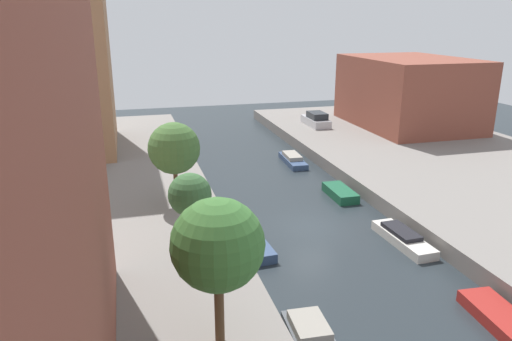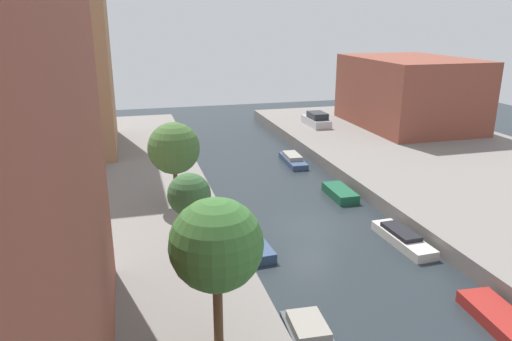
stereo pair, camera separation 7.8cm
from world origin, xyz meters
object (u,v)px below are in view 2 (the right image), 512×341
(parked_car, at_px, (316,120))
(street_tree_3, at_px, (174,148))
(moored_boat_right_1, at_px, (505,323))
(moored_boat_right_3, at_px, (340,193))
(apartment_tower_far, at_px, (43,35))
(moored_boat_right_4, at_px, (293,160))
(street_tree_2, at_px, (189,196))
(moored_boat_left_2, at_px, (251,243))
(street_tree_1, at_px, (216,245))
(moored_boat_left_1, at_px, (310,337))
(moored_boat_right_2, at_px, (403,238))
(low_block_right, at_px, (409,92))

(parked_car, bearing_deg, street_tree_3, -131.56)
(moored_boat_right_1, height_order, moored_boat_right_3, moored_boat_right_3)
(apartment_tower_far, height_order, moored_boat_right_4, apartment_tower_far)
(street_tree_2, bearing_deg, moored_boat_right_3, 33.93)
(moored_boat_left_2, distance_m, moored_boat_right_4, 16.02)
(street_tree_3, bearing_deg, street_tree_1, -90.00)
(street_tree_2, relative_size, moored_boat_right_3, 1.21)
(street_tree_2, distance_m, moored_boat_left_2, 5.29)
(moored_boat_left_1, xyz_separation_m, moored_boat_right_3, (7.73, 14.28, -0.09))
(moored_boat_right_2, bearing_deg, street_tree_3, 150.30)
(street_tree_2, relative_size, moored_boat_left_2, 0.90)
(street_tree_3, bearing_deg, apartment_tower_far, 118.69)
(street_tree_1, distance_m, moored_boat_right_3, 18.74)
(moored_boat_left_1, height_order, moored_boat_right_4, moored_boat_left_1)
(moored_boat_left_1, xyz_separation_m, moored_boat_right_2, (8.01, 6.81, -0.08))
(moored_boat_left_2, bearing_deg, apartment_tower_far, 120.29)
(apartment_tower_far, bearing_deg, moored_boat_right_1, -56.47)
(street_tree_2, bearing_deg, moored_boat_left_1, -62.96)
(moored_boat_right_1, height_order, moored_boat_right_4, moored_boat_right_4)
(low_block_right, bearing_deg, moored_boat_right_1, -114.95)
(parked_car, bearing_deg, moored_boat_right_1, -98.95)
(street_tree_1, height_order, moored_boat_right_1, street_tree_1)
(apartment_tower_far, xyz_separation_m, moored_boat_right_4, (19.23, -6.13, -10.06))
(parked_car, bearing_deg, street_tree_2, -123.21)
(street_tree_1, xyz_separation_m, moored_boat_left_1, (3.45, 0.10, -4.28))
(apartment_tower_far, relative_size, moored_boat_left_1, 5.48)
(street_tree_3, relative_size, moored_boat_right_4, 1.12)
(apartment_tower_far, relative_size, moored_boat_right_3, 5.68)
(moored_boat_left_2, height_order, moored_boat_right_1, moored_boat_right_1)
(moored_boat_right_2, bearing_deg, parked_car, 78.71)
(street_tree_2, xyz_separation_m, parked_car, (16.47, 25.16, -2.33))
(parked_car, xyz_separation_m, moored_boat_left_1, (-13.02, -31.93, -1.20))
(low_block_right, bearing_deg, street_tree_1, -130.70)
(low_block_right, distance_m, street_tree_3, 30.20)
(moored_boat_left_1, distance_m, moored_boat_right_1, 7.90)
(low_block_right, distance_m, street_tree_2, 34.18)
(street_tree_1, bearing_deg, street_tree_2, 90.00)
(moored_boat_right_1, xyz_separation_m, moored_boat_right_2, (0.17, 7.80, 0.06))
(apartment_tower_far, xyz_separation_m, moored_boat_right_2, (19.97, -22.09, -10.07))
(low_block_right, xyz_separation_m, street_tree_1, (-25.49, -29.63, 0.22))
(low_block_right, xyz_separation_m, moored_boat_left_2, (-22.10, -21.01, -4.20))
(moored_boat_right_3, relative_size, moored_boat_right_4, 0.74)
(street_tree_1, xyz_separation_m, street_tree_2, (-0.00, 6.86, -0.75))
(parked_car, bearing_deg, moored_boat_left_1, -112.19)
(street_tree_1, distance_m, moored_boat_left_1, 5.50)
(moored_boat_right_1, bearing_deg, moored_boat_left_1, 172.77)
(low_block_right, height_order, moored_boat_left_2, low_block_right)
(moored_boat_left_1, bearing_deg, moored_boat_left_2, 90.43)
(low_block_right, height_order, moored_boat_right_1, low_block_right)
(moored_boat_left_2, bearing_deg, street_tree_1, -111.44)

